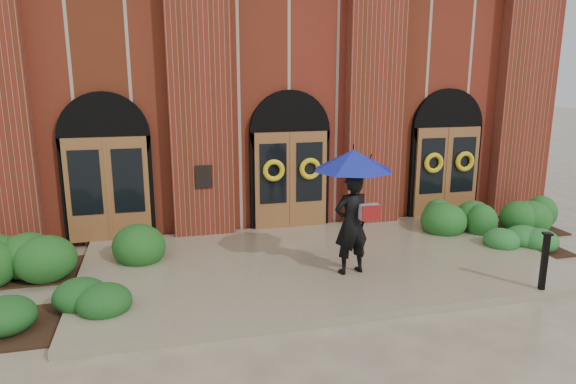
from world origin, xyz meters
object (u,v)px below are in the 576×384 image
object	(u,v)px
metal_post	(545,260)
hedge_wall_left	(71,250)
man_with_umbrella	(353,188)
hedge_wall_right	(494,217)

from	to	relation	value
metal_post	hedge_wall_left	xyz separation A→B (m)	(-8.75, 3.60, -0.29)
man_with_umbrella	metal_post	world-z (taller)	man_with_umbrella
man_with_umbrella	hedge_wall_right	size ratio (longest dim) A/B	0.77
man_with_umbrella	metal_post	distance (m)	3.78
hedge_wall_left	hedge_wall_right	distance (m)	10.40
metal_post	man_with_umbrella	bearing A→B (deg)	152.39
man_with_umbrella	metal_post	xyz separation A→B (m)	(3.18, -1.66, -1.18)
metal_post	hedge_wall_right	bearing A→B (deg)	66.20
man_with_umbrella	hedge_wall_left	size ratio (longest dim) A/B	0.74
man_with_umbrella	hedge_wall_left	bearing A→B (deg)	-28.83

